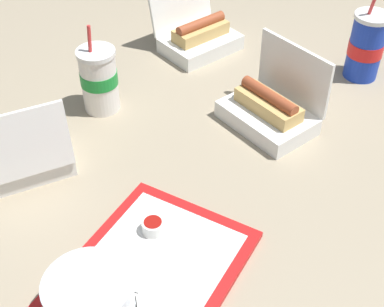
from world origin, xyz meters
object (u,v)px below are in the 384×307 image
(soda_cup_back, at_px, (366,46))
(clamshell_hotdog_corner, at_px, (198,35))
(food_tray, at_px, (145,280))
(clamshell_sandwich_front, at_px, (17,154))
(cake_container, at_px, (90,298))
(plastic_fork, at_px, (184,294))
(ketchup_cup, at_px, (153,226))
(soda_cup_corner, at_px, (99,79))
(clamshell_hotdog_center, at_px, (271,109))

(soda_cup_back, bearing_deg, clamshell_hotdog_corner, -79.06)
(food_tray, height_order, clamshell_sandwich_front, clamshell_sandwich_front)
(cake_container, xyz_separation_m, plastic_fork, (-0.09, 0.11, -0.03))
(food_tray, distance_m, clamshell_sandwich_front, 0.38)
(ketchup_cup, relative_size, clamshell_sandwich_front, 0.16)
(soda_cup_back, bearing_deg, plastic_fork, -4.48)
(soda_cup_back, xyz_separation_m, soda_cup_corner, (0.43, -0.49, -0.01))
(cake_container, xyz_separation_m, clamshell_sandwich_front, (-0.20, -0.33, -0.00))
(plastic_fork, bearing_deg, soda_cup_back, -171.08)
(clamshell_hotdog_center, distance_m, soda_cup_corner, 0.39)
(ketchup_cup, relative_size, clamshell_hotdog_corner, 0.16)
(clamshell_hotdog_corner, bearing_deg, ketchup_cup, 21.66)
(clamshell_hotdog_center, xyz_separation_m, soda_cup_back, (-0.30, 0.12, 0.04))
(cake_container, xyz_separation_m, clamshell_hotdog_corner, (-0.80, -0.25, -0.01))
(food_tray, height_order, clamshell_hotdog_corner, clamshell_hotdog_corner)
(clamshell_sandwich_front, bearing_deg, soda_cup_corner, 176.80)
(food_tray, relative_size, clamshell_sandwich_front, 1.51)
(food_tray, height_order, soda_cup_back, soda_cup_back)
(clamshell_sandwich_front, relative_size, soda_cup_back, 1.08)
(food_tray, bearing_deg, ketchup_cup, -155.95)
(ketchup_cup, relative_size, soda_cup_corner, 0.19)
(ketchup_cup, height_order, soda_cup_corner, soda_cup_corner)
(clamshell_hotdog_corner, bearing_deg, clamshell_hotdog_center, 54.40)
(soda_cup_corner, bearing_deg, cake_container, 34.64)
(plastic_fork, relative_size, clamshell_hotdog_center, 0.46)
(clamshell_hotdog_corner, xyz_separation_m, soda_cup_corner, (0.35, -0.07, 0.04))
(cake_container, height_order, clamshell_hotdog_corner, clamshell_hotdog_corner)
(clamshell_hotdog_center, bearing_deg, soda_cup_back, 157.28)
(ketchup_cup, distance_m, soda_cup_back, 0.73)
(clamshell_hotdog_center, xyz_separation_m, soda_cup_corner, (0.13, -0.37, 0.04))
(cake_container, height_order, clamshell_sandwich_front, clamshell_sandwich_front)
(food_tray, height_order, cake_container, cake_container)
(ketchup_cup, xyz_separation_m, soda_cup_corner, (-0.27, -0.31, 0.05))
(clamshell_hotdog_corner, relative_size, clamshell_hotdog_center, 1.02)
(clamshell_sandwich_front, relative_size, soda_cup_corner, 1.16)
(clamshell_hotdog_center, bearing_deg, ketchup_cup, -7.37)
(plastic_fork, relative_size, soda_cup_corner, 0.52)
(plastic_fork, bearing_deg, clamshell_hotdog_center, -159.49)
(food_tray, height_order, soda_cup_corner, soda_cup_corner)
(cake_container, relative_size, soda_cup_corner, 0.66)
(ketchup_cup, bearing_deg, soda_cup_corner, -131.22)
(clamshell_hotdog_center, bearing_deg, clamshell_hotdog_corner, -125.60)
(ketchup_cup, relative_size, soda_cup_back, 0.18)
(soda_cup_corner, bearing_deg, clamshell_hotdog_center, 109.86)
(clamshell_hotdog_corner, distance_m, soda_cup_back, 0.43)
(clamshell_sandwich_front, bearing_deg, food_tray, 73.82)
(food_tray, bearing_deg, soda_cup_back, 170.29)
(clamshell_sandwich_front, distance_m, soda_cup_back, 0.85)
(food_tray, relative_size, clamshell_hotdog_center, 1.55)
(clamshell_hotdog_corner, relative_size, soda_cup_back, 1.07)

